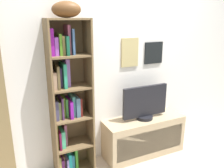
{
  "coord_description": "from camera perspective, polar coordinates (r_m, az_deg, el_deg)",
  "views": [
    {
      "loc": [
        -1.32,
        -1.44,
        1.8
      ],
      "look_at": [
        -0.24,
        0.85,
        1.07
      ],
      "focal_mm": 36.97,
      "sensor_mm": 36.0,
      "label": 1
    }
  ],
  "objects": [
    {
      "name": "football",
      "position": [
        2.47,
        -11.24,
        17.64
      ],
      "size": [
        0.34,
        0.26,
        0.16
      ],
      "primitive_type": "ellipsoid",
      "rotation": [
        0.0,
        0.0,
        -0.39
      ],
      "color": "brown",
      "rests_on": "bookshelf"
    },
    {
      "name": "television",
      "position": [
        3.03,
        8.18,
        -4.72
      ],
      "size": [
        0.63,
        0.22,
        0.45
      ],
      "color": "black",
      "rests_on": "tv_stand"
    },
    {
      "name": "back_wall",
      "position": [
        2.95,
        2.01,
        4.75
      ],
      "size": [
        4.8,
        0.08,
        2.44
      ],
      "color": "white",
      "rests_on": "ground"
    },
    {
      "name": "bookshelf",
      "position": [
        2.65,
        -11.1,
        -4.27
      ],
      "size": [
        0.45,
        0.3,
        1.8
      ],
      "color": "brown",
      "rests_on": "ground"
    },
    {
      "name": "tv_stand",
      "position": [
        3.23,
        7.85,
        -12.63
      ],
      "size": [
        1.1,
        0.37,
        0.52
      ],
      "color": "tan",
      "rests_on": "ground"
    }
  ]
}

